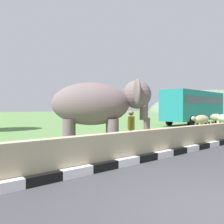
% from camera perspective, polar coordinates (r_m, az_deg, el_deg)
% --- Properties ---
extents(striped_curb, '(16.20, 0.20, 0.24)m').
position_cam_1_polar(striped_curb, '(6.60, -4.98, -13.41)').
color(striped_curb, white).
rests_on(striped_curb, ground_plane).
extents(barrier_parapet, '(28.00, 0.36, 1.00)m').
position_cam_1_polar(barrier_parapet, '(8.30, 7.14, -7.77)').
color(barrier_parapet, tan).
rests_on(barrier_parapet, ground_plane).
extents(elephant, '(3.94, 3.63, 2.89)m').
position_cam_1_polar(elephant, '(9.62, -2.88, 1.68)').
color(elephant, '#6F5E60').
rests_on(elephant, ground_plane).
extents(person_handler, '(0.45, 0.58, 1.66)m').
position_cam_1_polar(person_handler, '(10.55, 4.56, -3.58)').
color(person_handler, navy).
rests_on(person_handler, ground_plane).
extents(bus_teal, '(10.24, 3.44, 3.50)m').
position_cam_1_polar(bus_teal, '(27.10, 18.98, 1.58)').
color(bus_teal, teal).
rests_on(bus_teal, ground_plane).
extents(cow_near, '(1.93, 0.84, 1.23)m').
position_cam_1_polar(cow_near, '(19.31, 20.42, -1.75)').
color(cow_near, tan).
rests_on(cow_near, ground_plane).
extents(cow_mid, '(1.23, 1.87, 1.23)m').
position_cam_1_polar(cow_mid, '(24.15, 23.47, -1.24)').
color(cow_mid, tan).
rests_on(cow_mid, ground_plane).
extents(hill_east, '(36.93, 29.54, 12.57)m').
position_cam_1_polar(hill_east, '(65.90, 22.88, -0.66)').
color(hill_east, slate).
rests_on(hill_east, ground_plane).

